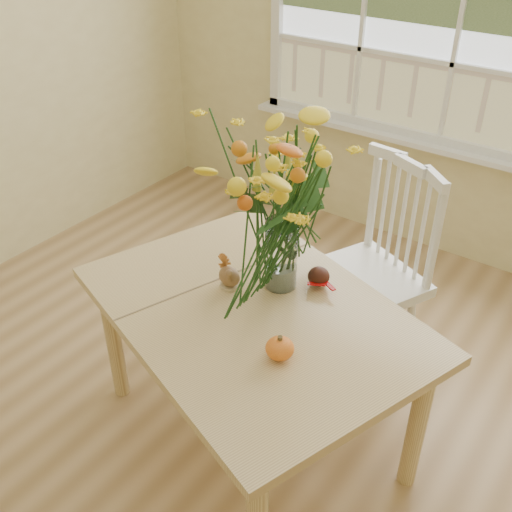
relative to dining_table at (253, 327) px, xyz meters
The scene contains 8 objects.
floor 0.71m from the dining_table, 91.45° to the right, with size 4.00×4.50×0.01m, color #A27C4E.
wall_back 2.02m from the dining_table, 90.30° to the left, with size 4.00×0.02×2.70m, color beige.
dining_table is the anchor object (origin of this frame).
windsor_chair 0.76m from the dining_table, 77.19° to the left, with size 0.60×0.59×1.00m.
flower_vase 0.54m from the dining_table, 89.98° to the left, with size 0.59×0.59×0.70m.
pumpkin 0.31m from the dining_table, 35.38° to the right, with size 0.10×0.10×0.07m, color #EC581B.
turkey_figurine 0.21m from the dining_table, 160.01° to the left, with size 0.11×0.09×0.12m.
dark_gourd 0.32m from the dining_table, 65.00° to the left, with size 0.13×0.08×0.08m.
Camera 1 is at (1.03, -1.02, 2.06)m, focal length 42.00 mm.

